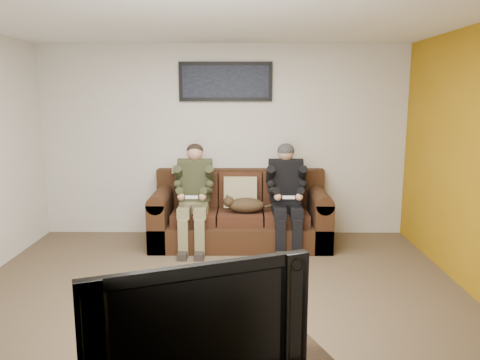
{
  "coord_description": "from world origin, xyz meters",
  "views": [
    {
      "loc": [
        0.26,
        -4.16,
        1.93
      ],
      "look_at": [
        0.23,
        1.2,
        0.95
      ],
      "focal_mm": 35.0,
      "sensor_mm": 36.0,
      "label": 1
    }
  ],
  "objects_px": {
    "sofa": "(240,216)",
    "person_right": "(286,190)",
    "framed_poster": "(226,82)",
    "cat": "(245,205)",
    "person_left": "(194,190)",
    "television": "(195,319)"
  },
  "relations": [
    {
      "from": "sofa",
      "to": "person_right",
      "type": "distance_m",
      "value": 0.73
    },
    {
      "from": "person_right",
      "to": "framed_poster",
      "type": "height_order",
      "value": "framed_poster"
    },
    {
      "from": "cat",
      "to": "person_right",
      "type": "bearing_deg",
      "value": 3.65
    },
    {
      "from": "person_left",
      "to": "person_right",
      "type": "xyz_separation_m",
      "value": [
        1.17,
        0.0,
        0.0
      ]
    },
    {
      "from": "person_right",
      "to": "television",
      "type": "bearing_deg",
      "value": -102.48
    },
    {
      "from": "person_left",
      "to": "cat",
      "type": "distance_m",
      "value": 0.67
    },
    {
      "from": "cat",
      "to": "sofa",
      "type": "bearing_deg",
      "value": 104.05
    },
    {
      "from": "television",
      "to": "sofa",
      "type": "bearing_deg",
      "value": 65.67
    },
    {
      "from": "sofa",
      "to": "person_right",
      "type": "height_order",
      "value": "person_right"
    },
    {
      "from": "person_left",
      "to": "framed_poster",
      "type": "relative_size",
      "value": 1.05
    },
    {
      "from": "sofa",
      "to": "person_right",
      "type": "bearing_deg",
      "value": -17.98
    },
    {
      "from": "cat",
      "to": "television",
      "type": "height_order",
      "value": "television"
    },
    {
      "from": "sofa",
      "to": "person_right",
      "type": "relative_size",
      "value": 1.72
    },
    {
      "from": "cat",
      "to": "framed_poster",
      "type": "relative_size",
      "value": 0.53
    },
    {
      "from": "person_right",
      "to": "framed_poster",
      "type": "xyz_separation_m",
      "value": [
        -0.79,
        0.57,
        1.36
      ]
    },
    {
      "from": "person_right",
      "to": "television",
      "type": "height_order",
      "value": "person_right"
    },
    {
      "from": "cat",
      "to": "television",
      "type": "distance_m",
      "value": 3.58
    },
    {
      "from": "framed_poster",
      "to": "television",
      "type": "height_order",
      "value": "framed_poster"
    },
    {
      "from": "sofa",
      "to": "person_left",
      "type": "bearing_deg",
      "value": -161.98
    },
    {
      "from": "person_left",
      "to": "television",
      "type": "height_order",
      "value": "person_left"
    },
    {
      "from": "sofa",
      "to": "framed_poster",
      "type": "xyz_separation_m",
      "value": [
        -0.2,
        0.38,
        1.75
      ]
    },
    {
      "from": "person_left",
      "to": "framed_poster",
      "type": "height_order",
      "value": "framed_poster"
    }
  ]
}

